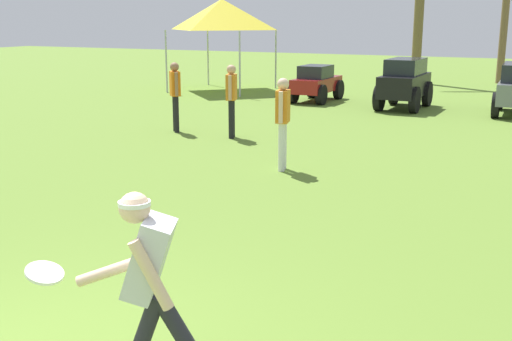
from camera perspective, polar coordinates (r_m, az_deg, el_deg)
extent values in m
cube|color=silver|center=(4.39, -9.47, -7.69)|extent=(0.46, 0.46, 0.58)
sphere|color=beige|center=(4.29, -10.75, -3.27)|extent=(0.28, 0.28, 0.21)
cylinder|color=white|center=(4.28, -10.76, -2.88)|extent=(0.28, 0.28, 0.03)
cylinder|color=beige|center=(4.67, -12.37, -8.56)|extent=(0.56, 0.31, 0.27)
cylinder|color=beige|center=(4.21, -9.31, -9.15)|extent=(0.29, 0.19, 0.49)
cylinder|color=white|center=(4.85, -18.29, -8.63)|extent=(0.29, 0.29, 0.11)
cylinder|color=black|center=(14.52, -7.08, 4.97)|extent=(0.16, 0.16, 0.82)
cylinder|color=black|center=(14.70, -7.19, 5.07)|extent=(0.16, 0.16, 0.82)
cube|color=orange|center=(14.53, -7.22, 7.67)|extent=(0.38, 0.39, 0.54)
cylinder|color=#936B4C|center=(14.32, -7.09, 7.63)|extent=(0.10, 0.10, 0.52)
cylinder|color=#936B4C|center=(14.73, -7.35, 7.79)|extent=(0.10, 0.10, 0.52)
sphere|color=#936B4C|center=(14.49, -7.26, 9.13)|extent=(0.28, 0.28, 0.20)
cylinder|color=black|center=(13.70, -2.23, 4.55)|extent=(0.14, 0.14, 0.82)
cylinder|color=black|center=(13.88, -2.12, 4.67)|extent=(0.14, 0.14, 0.82)
cube|color=orange|center=(13.70, -2.20, 7.42)|extent=(0.30, 0.39, 0.54)
cylinder|color=tan|center=(13.50, -2.33, 7.37)|extent=(0.09, 0.09, 0.52)
cylinder|color=tan|center=(13.91, -2.07, 7.55)|extent=(0.09, 0.09, 0.52)
sphere|color=tan|center=(13.67, -2.21, 8.96)|extent=(0.26, 0.26, 0.20)
cylinder|color=silver|center=(10.77, 2.29, 2.07)|extent=(0.13, 0.13, 0.82)
cylinder|color=silver|center=(10.95, 2.45, 2.26)|extent=(0.13, 0.13, 0.82)
cube|color=orange|center=(10.75, 2.40, 5.72)|extent=(0.28, 0.38, 0.54)
cylinder|color=beige|center=(10.54, 2.21, 5.62)|extent=(0.09, 0.09, 0.52)
cylinder|color=beige|center=(10.95, 2.59, 5.92)|extent=(0.09, 0.09, 0.52)
sphere|color=beige|center=(10.70, 2.42, 7.68)|extent=(0.24, 0.24, 0.20)
cube|color=maroon|center=(19.95, 5.41, 7.62)|extent=(0.91, 2.21, 0.42)
cube|color=#1E232B|center=(19.82, 5.33, 8.74)|extent=(0.80, 1.11, 0.38)
cylinder|color=black|center=(20.85, 5.00, 7.30)|extent=(0.18, 0.60, 0.60)
cylinder|color=black|center=(20.54, 7.36, 7.15)|extent=(0.18, 0.60, 0.60)
cylinder|color=black|center=(19.43, 3.32, 6.88)|extent=(0.18, 0.60, 0.60)
cylinder|color=black|center=(19.10, 5.82, 6.71)|extent=(0.18, 0.60, 0.60)
cube|color=black|center=(18.68, 13.05, 7.40)|extent=(1.01, 2.36, 0.60)
cube|color=#1E232B|center=(18.69, 13.18, 8.99)|extent=(0.88, 1.56, 0.44)
cylinder|color=black|center=(19.59, 12.16, 6.83)|extent=(0.19, 0.72, 0.72)
cylinder|color=black|center=(19.36, 14.98, 6.60)|extent=(0.19, 0.72, 0.72)
cylinder|color=black|center=(18.09, 10.89, 6.35)|extent=(0.19, 0.72, 0.72)
cylinder|color=black|center=(17.85, 13.93, 6.11)|extent=(0.19, 0.72, 0.72)
cylinder|color=black|center=(19.31, 20.86, 6.06)|extent=(0.21, 0.67, 0.66)
cylinder|color=black|center=(17.65, 20.54, 5.46)|extent=(0.21, 0.67, 0.66)
cylinder|color=brown|center=(26.94, 21.26, 12.70)|extent=(0.28, 0.28, 5.14)
cylinder|color=#B2B5BA|center=(23.42, 1.77, 9.87)|extent=(0.06, 0.06, 2.10)
cylinder|color=#B2B5BA|center=(24.71, -4.29, 10.03)|extent=(0.06, 0.06, 2.10)
cylinder|color=#B2B5BA|center=(20.89, -1.46, 9.43)|extent=(0.06, 0.06, 2.10)
cylinder|color=#B2B5BA|center=(22.33, -7.98, 9.57)|extent=(0.06, 0.06, 2.10)
pyramid|color=yellow|center=(22.75, -3.04, 13.70)|extent=(2.96, 2.96, 1.03)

